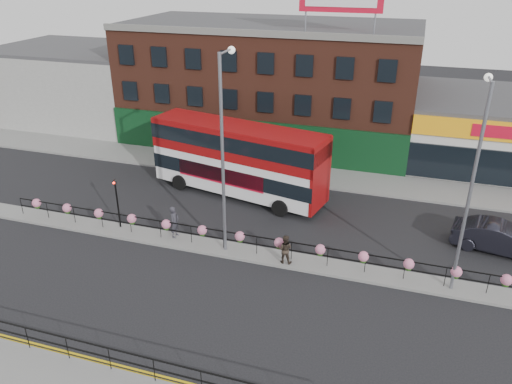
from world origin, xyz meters
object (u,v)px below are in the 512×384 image
(lamp_column_west, at_px, (224,139))
(double_decker_bus, at_px, (238,153))
(car, at_px, (500,238))
(pedestrian_b, at_px, (285,249))
(lamp_column_east, at_px, (473,173))
(pedestrian_a, at_px, (174,222))

(lamp_column_west, bearing_deg, double_decker_bus, 104.18)
(car, bearing_deg, double_decker_bus, 90.77)
(pedestrian_b, relative_size, lamp_column_west, 0.15)
(pedestrian_b, height_order, lamp_column_east, lamp_column_east)
(double_decker_bus, distance_m, pedestrian_b, 9.59)
(lamp_column_west, bearing_deg, pedestrian_a, 176.92)
(lamp_column_east, bearing_deg, pedestrian_a, 179.30)
(car, bearing_deg, lamp_column_east, 159.12)
(pedestrian_b, height_order, lamp_column_west, lamp_column_west)
(pedestrian_a, xyz_separation_m, lamp_column_west, (3.37, -0.18, 5.58))
(lamp_column_west, xyz_separation_m, lamp_column_east, (12.20, -0.01, -0.34))
(car, height_order, pedestrian_a, pedestrian_a)
(pedestrian_b, bearing_deg, lamp_column_east, -179.98)
(double_decker_bus, relative_size, lamp_column_west, 1.17)
(car, height_order, pedestrian_b, pedestrian_b)
(double_decker_bus, bearing_deg, pedestrian_a, -102.83)
(lamp_column_west, relative_size, lamp_column_east, 1.05)
(lamp_column_east, bearing_deg, pedestrian_b, -176.36)
(car, distance_m, pedestrian_b, 12.37)
(pedestrian_a, distance_m, lamp_column_east, 16.43)
(double_decker_bus, distance_m, lamp_column_east, 16.02)
(pedestrian_a, bearing_deg, pedestrian_b, -94.25)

